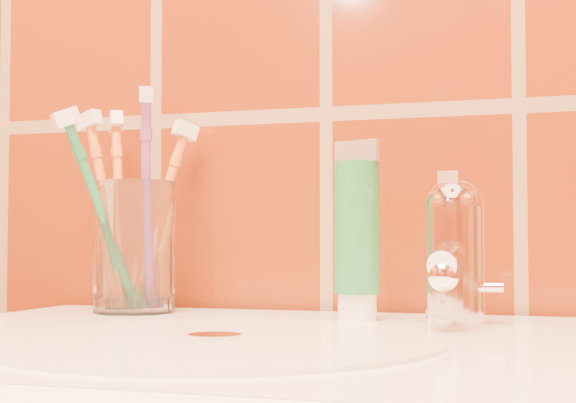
% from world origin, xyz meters
% --- Properties ---
extents(glass_tumbler, '(0.10, 0.10, 0.12)m').
position_xyz_m(glass_tumbler, '(-0.17, 1.12, 0.91)').
color(glass_tumbler, white).
rests_on(glass_tumbler, pedestal_sink).
extents(toothpaste_tube, '(0.04, 0.04, 0.15)m').
position_xyz_m(toothpaste_tube, '(0.05, 1.10, 0.92)').
color(toothpaste_tube, white).
rests_on(toothpaste_tube, pedestal_sink).
extents(faucet, '(0.05, 0.11, 0.12)m').
position_xyz_m(faucet, '(0.14, 1.09, 0.91)').
color(faucet, white).
rests_on(faucet, pedestal_sink).
extents(toothbrush_0, '(0.15, 0.15, 0.21)m').
position_xyz_m(toothbrush_0, '(-0.18, 1.09, 0.94)').
color(toothbrush_0, '#217C4B').
rests_on(toothbrush_0, glass_tumbler).
extents(toothbrush_1, '(0.13, 0.14, 0.20)m').
position_xyz_m(toothbrush_1, '(-0.16, 1.15, 0.94)').
color(toothbrush_1, orange).
rests_on(toothbrush_1, glass_tumbler).
extents(toothbrush_2, '(0.13, 0.15, 0.22)m').
position_xyz_m(toothbrush_2, '(-0.19, 1.14, 0.95)').
color(toothbrush_2, orange).
rests_on(toothbrush_2, glass_tumbler).
extents(toothbrush_3, '(0.07, 0.10, 0.22)m').
position_xyz_m(toothbrush_3, '(-0.15, 1.11, 0.95)').
color(toothbrush_3, '#8F489C').
rests_on(toothbrush_3, glass_tumbler).
extents(toothbrush_4, '(0.11, 0.10, 0.20)m').
position_xyz_m(toothbrush_4, '(-0.19, 1.12, 0.95)').
color(toothbrush_4, orange).
rests_on(toothbrush_4, glass_tumbler).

